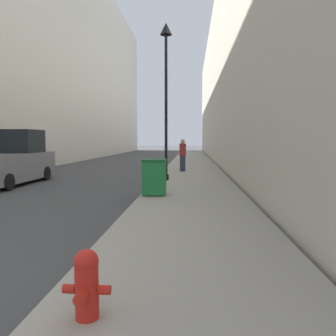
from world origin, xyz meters
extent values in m
cube|color=#9E998E|center=(5.35, 18.00, 0.07)|extent=(3.33, 60.00, 0.14)
cube|color=beige|center=(-10.41, 26.00, 9.61)|extent=(12.00, 60.00, 19.21)
cube|color=beige|center=(13.11, 26.00, 6.76)|extent=(12.00, 60.00, 13.53)
cylinder|color=red|center=(4.29, 0.73, 0.40)|extent=(0.23, 0.23, 0.52)
sphere|color=red|center=(4.29, 0.73, 0.70)|extent=(0.24, 0.24, 0.24)
cylinder|color=red|center=(4.29, 0.73, 0.77)|extent=(0.06, 0.06, 0.05)
cylinder|color=red|center=(4.29, 0.55, 0.43)|extent=(0.11, 0.12, 0.11)
cylinder|color=red|center=(4.11, 0.73, 0.43)|extent=(0.12, 0.09, 0.09)
cylinder|color=red|center=(4.46, 0.73, 0.43)|extent=(0.12, 0.09, 0.09)
cube|color=#1E7538|center=(4.14, 7.84, 0.68)|extent=(0.71, 0.58, 1.02)
cube|color=#16572A|center=(4.14, 7.84, 1.23)|extent=(0.73, 0.60, 0.08)
cylinder|color=black|center=(3.84, 8.08, 0.22)|extent=(0.05, 0.16, 0.16)
cylinder|color=black|center=(4.44, 8.08, 0.22)|extent=(0.05, 0.16, 0.16)
cylinder|color=black|center=(4.21, 11.67, 0.26)|extent=(0.23, 0.23, 0.25)
cylinder|color=black|center=(4.21, 11.67, 3.18)|extent=(0.12, 0.12, 6.07)
cone|color=black|center=(4.21, 11.67, 6.46)|extent=(0.49, 0.49, 0.49)
cube|color=slate|center=(-2.37, 10.76, 0.74)|extent=(1.98, 5.08, 1.13)
cube|color=black|center=(-2.37, 11.65, 1.81)|extent=(1.82, 1.62, 1.01)
cylinder|color=black|center=(-3.29, 12.34, 0.32)|extent=(0.24, 0.64, 0.64)
cylinder|color=black|center=(-1.45, 12.34, 0.32)|extent=(0.24, 0.64, 0.64)
cylinder|color=black|center=(-1.45, 9.19, 0.32)|extent=(0.24, 0.64, 0.64)
cube|color=#2D3347|center=(4.81, 15.75, 0.57)|extent=(0.30, 0.21, 0.86)
cube|color=maroon|center=(4.81, 15.75, 1.33)|extent=(0.36, 0.21, 0.68)
sphere|color=tan|center=(4.81, 15.75, 1.79)|extent=(0.23, 0.23, 0.23)
camera|label=1|loc=(5.29, -2.27, 1.87)|focal=35.00mm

